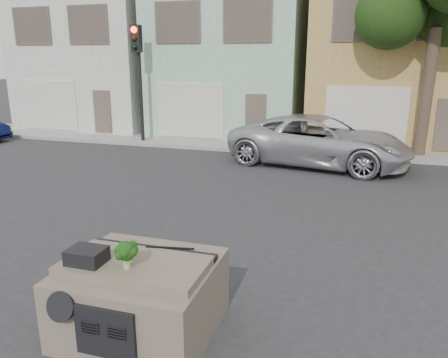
% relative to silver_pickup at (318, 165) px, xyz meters
% --- Properties ---
extents(ground_plane, '(120.00, 120.00, 0.00)m').
position_rel_silver_pickup_xyz_m(ground_plane, '(-1.43, -7.79, 0.00)').
color(ground_plane, '#303033').
rests_on(ground_plane, ground).
extents(sidewalk, '(40.00, 3.00, 0.15)m').
position_rel_silver_pickup_xyz_m(sidewalk, '(-1.43, 2.71, 0.07)').
color(sidewalk, gray).
rests_on(sidewalk, ground).
extents(townhouse_white, '(7.20, 8.20, 7.55)m').
position_rel_silver_pickup_xyz_m(townhouse_white, '(-12.43, 6.71, 3.77)').
color(townhouse_white, silver).
rests_on(townhouse_white, ground).
extents(townhouse_mint, '(7.20, 8.20, 7.55)m').
position_rel_silver_pickup_xyz_m(townhouse_mint, '(-4.93, 6.71, 3.77)').
color(townhouse_mint, '#9FC7A9').
rests_on(townhouse_mint, ground).
extents(townhouse_tan, '(7.20, 8.20, 7.55)m').
position_rel_silver_pickup_xyz_m(townhouse_tan, '(2.57, 6.71, 3.77)').
color(townhouse_tan, tan).
rests_on(townhouse_tan, ground).
extents(silver_pickup, '(6.76, 4.03, 1.76)m').
position_rel_silver_pickup_xyz_m(silver_pickup, '(0.00, 0.00, 0.00)').
color(silver_pickup, silver).
rests_on(silver_pickup, ground).
extents(traffic_signal, '(0.40, 0.40, 5.10)m').
position_rel_silver_pickup_xyz_m(traffic_signal, '(-7.93, 1.71, 2.55)').
color(traffic_signal, black).
rests_on(traffic_signal, ground).
extents(tree_near, '(4.40, 4.00, 8.50)m').
position_rel_silver_pickup_xyz_m(tree_near, '(3.57, 2.01, 4.25)').
color(tree_near, '#1E3A11').
rests_on(tree_near, ground).
extents(car_dashboard, '(2.00, 1.80, 1.12)m').
position_rel_silver_pickup_xyz_m(car_dashboard, '(-1.43, -10.79, 0.56)').
color(car_dashboard, '#6D6251').
rests_on(car_dashboard, ground).
extents(instrument_hump, '(0.48, 0.38, 0.20)m').
position_rel_silver_pickup_xyz_m(instrument_hump, '(-2.01, -11.14, 1.22)').
color(instrument_hump, black).
rests_on(instrument_hump, car_dashboard).
extents(wiper_arm, '(0.69, 0.15, 0.02)m').
position_rel_silver_pickup_xyz_m(wiper_arm, '(-1.15, -10.41, 1.13)').
color(wiper_arm, black).
rests_on(wiper_arm, car_dashboard).
extents(broccoli, '(0.43, 0.43, 0.38)m').
position_rel_silver_pickup_xyz_m(broccoli, '(-1.43, -11.13, 1.31)').
color(broccoli, '#12350D').
rests_on(broccoli, car_dashboard).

